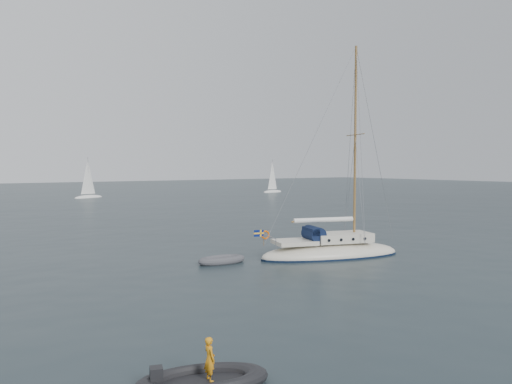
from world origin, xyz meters
TOP-DOWN VIEW (x-y plane):
  - ground at (0.00, 0.00)m, footprint 300.00×300.00m
  - sailboat at (3.75, 0.12)m, footprint 9.43×2.82m
  - dinghy at (-2.77, 2.13)m, footprint 2.89×1.31m
  - rib at (-11.20, -11.46)m, footprint 3.41×1.55m
  - distant_yacht_c at (6.97, 64.69)m, footprint 5.57×2.97m
  - distant_yacht_b at (43.70, 61.43)m, footprint 5.42×2.89m

SIDE VIEW (x-z plane):
  - ground at x=0.00m, z-range 0.00..0.00m
  - dinghy at x=-2.77m, z-range -0.03..0.39m
  - rib at x=-11.20m, z-range -0.44..0.85m
  - sailboat at x=3.75m, z-range -5.70..7.73m
  - distant_yacht_b at x=43.70m, z-range -0.52..6.66m
  - distant_yacht_c at x=6.97m, z-range -0.54..6.84m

